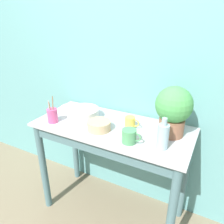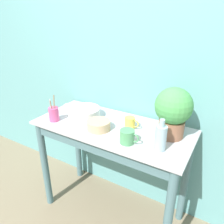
{
  "view_description": "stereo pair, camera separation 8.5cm",
  "coord_description": "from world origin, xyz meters",
  "px_view_note": "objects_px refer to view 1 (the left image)",
  "views": [
    {
      "loc": [
        0.71,
        -1.07,
        1.7
      ],
      "look_at": [
        0.0,
        0.28,
        1.02
      ],
      "focal_mm": 35.0,
      "sensor_mm": 36.0,
      "label": 1
    },
    {
      "loc": [
        0.78,
        -1.02,
        1.7
      ],
      "look_at": [
        0.0,
        0.28,
        1.02
      ],
      "focal_mm": 35.0,
      "sensor_mm": 36.0,
      "label": 2
    }
  ],
  "objects_px": {
    "bowl_wash_large": "(83,113)",
    "bowl_small_tan": "(99,125)",
    "bottle_tall": "(163,136)",
    "utensil_cup": "(52,115)",
    "mug_yellow": "(130,122)",
    "bowl_small_cream": "(68,108)",
    "mug_green": "(129,136)",
    "potted_plant": "(173,109)"
  },
  "relations": [
    {
      "from": "bottle_tall",
      "to": "utensil_cup",
      "type": "xyz_separation_m",
      "value": [
        -0.89,
        -0.04,
        -0.03
      ]
    },
    {
      "from": "bowl_small_tan",
      "to": "mug_yellow",
      "type": "bearing_deg",
      "value": 33.91
    },
    {
      "from": "bowl_small_tan",
      "to": "bowl_small_cream",
      "type": "relative_size",
      "value": 1.37
    },
    {
      "from": "potted_plant",
      "to": "utensil_cup",
      "type": "height_order",
      "value": "potted_plant"
    },
    {
      "from": "mug_green",
      "to": "bowl_wash_large",
      "type": "bearing_deg",
      "value": 160.35
    },
    {
      "from": "bowl_small_tan",
      "to": "bowl_small_cream",
      "type": "bearing_deg",
      "value": 156.97
    },
    {
      "from": "bowl_small_cream",
      "to": "utensil_cup",
      "type": "distance_m",
      "value": 0.25
    },
    {
      "from": "bottle_tall",
      "to": "mug_yellow",
      "type": "relative_size",
      "value": 1.89
    },
    {
      "from": "mug_yellow",
      "to": "bowl_small_cream",
      "type": "xyz_separation_m",
      "value": [
        -0.63,
        0.05,
        -0.03
      ]
    },
    {
      "from": "bowl_wash_large",
      "to": "bowl_small_cream",
      "type": "bearing_deg",
      "value": 162.13
    },
    {
      "from": "bowl_small_tan",
      "to": "bowl_small_cream",
      "type": "distance_m",
      "value": 0.47
    },
    {
      "from": "bowl_wash_large",
      "to": "mug_green",
      "type": "height_order",
      "value": "mug_green"
    },
    {
      "from": "bowl_wash_large",
      "to": "bottle_tall",
      "type": "xyz_separation_m",
      "value": [
        0.72,
        -0.14,
        0.05
      ]
    },
    {
      "from": "potted_plant",
      "to": "bottle_tall",
      "type": "relative_size",
      "value": 1.67
    },
    {
      "from": "utensil_cup",
      "to": "mug_yellow",
      "type": "bearing_deg",
      "value": 18.34
    },
    {
      "from": "bowl_small_cream",
      "to": "bowl_small_tan",
      "type": "bearing_deg",
      "value": -23.03
    },
    {
      "from": "mug_yellow",
      "to": "mug_green",
      "type": "xyz_separation_m",
      "value": [
        0.08,
        -0.2,
        0.0
      ]
    },
    {
      "from": "bowl_wash_large",
      "to": "bowl_small_tan",
      "type": "bearing_deg",
      "value": -27.53
    },
    {
      "from": "bowl_wash_large",
      "to": "mug_green",
      "type": "xyz_separation_m",
      "value": [
        0.5,
        -0.18,
        0.01
      ]
    },
    {
      "from": "bowl_wash_large",
      "to": "bowl_small_cream",
      "type": "height_order",
      "value": "bowl_wash_large"
    },
    {
      "from": "mug_green",
      "to": "potted_plant",
      "type": "bearing_deg",
      "value": 47.26
    },
    {
      "from": "potted_plant",
      "to": "mug_yellow",
      "type": "relative_size",
      "value": 3.16
    },
    {
      "from": "bowl_wash_large",
      "to": "mug_green",
      "type": "distance_m",
      "value": 0.53
    },
    {
      "from": "potted_plant",
      "to": "mug_green",
      "type": "height_order",
      "value": "potted_plant"
    },
    {
      "from": "bowl_wash_large",
      "to": "mug_green",
      "type": "relative_size",
      "value": 1.95
    },
    {
      "from": "bowl_small_tan",
      "to": "bowl_wash_large",
      "type": "bearing_deg",
      "value": 152.47
    },
    {
      "from": "bowl_small_tan",
      "to": "utensil_cup",
      "type": "bearing_deg",
      "value": -170.88
    },
    {
      "from": "potted_plant",
      "to": "utensil_cup",
      "type": "relative_size",
      "value": 1.62
    },
    {
      "from": "bottle_tall",
      "to": "bowl_small_tan",
      "type": "bearing_deg",
      "value": 176.9
    },
    {
      "from": "utensil_cup",
      "to": "bowl_small_tan",
      "type": "bearing_deg",
      "value": 9.12
    },
    {
      "from": "bowl_small_cream",
      "to": "utensil_cup",
      "type": "relative_size",
      "value": 0.58
    },
    {
      "from": "mug_green",
      "to": "bowl_small_tan",
      "type": "bearing_deg",
      "value": 167.37
    },
    {
      "from": "mug_green",
      "to": "utensil_cup",
      "type": "relative_size",
      "value": 0.61
    },
    {
      "from": "mug_yellow",
      "to": "bowl_small_cream",
      "type": "height_order",
      "value": "mug_yellow"
    },
    {
      "from": "potted_plant",
      "to": "bottle_tall",
      "type": "distance_m",
      "value": 0.23
    },
    {
      "from": "bottle_tall",
      "to": "bowl_small_tan",
      "type": "relative_size",
      "value": 1.21
    },
    {
      "from": "bowl_wash_large",
      "to": "bowl_small_tan",
      "type": "distance_m",
      "value": 0.25
    },
    {
      "from": "mug_green",
      "to": "bowl_small_cream",
      "type": "xyz_separation_m",
      "value": [
        -0.71,
        0.25,
        -0.03
      ]
    },
    {
      "from": "potted_plant",
      "to": "mug_yellow",
      "type": "bearing_deg",
      "value": -171.37
    },
    {
      "from": "potted_plant",
      "to": "bowl_wash_large",
      "type": "xyz_separation_m",
      "value": [
        -0.72,
        -0.06,
        -0.16
      ]
    },
    {
      "from": "potted_plant",
      "to": "mug_green",
      "type": "relative_size",
      "value": 2.65
    },
    {
      "from": "bowl_wash_large",
      "to": "bottle_tall",
      "type": "distance_m",
      "value": 0.73
    }
  ]
}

